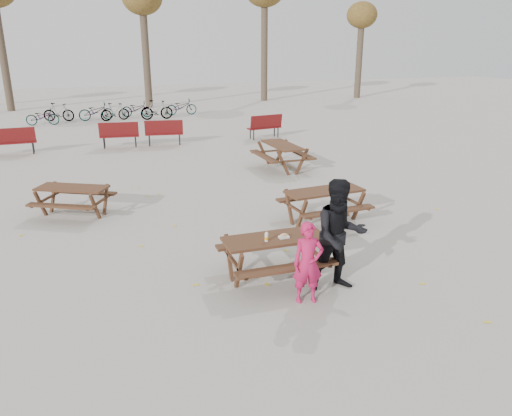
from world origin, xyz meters
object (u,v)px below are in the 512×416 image
object	(u,v)px
soda_bottle	(266,237)
picnic_table_east	(324,206)
food_tray	(284,237)
picnic_table_far	(282,157)
adult	(340,236)
picnic_table_north	(74,201)
main_picnic_table	(274,247)
child	(308,263)

from	to	relation	value
soda_bottle	picnic_table_east	xyz separation A→B (m)	(2.32, 2.44, -0.46)
food_tray	picnic_table_far	size ratio (longest dim) A/B	0.09
adult	picnic_table_north	size ratio (longest dim) A/B	1.17
picnic_table_far	main_picnic_table	bearing A→B (deg)	154.66
food_tray	picnic_table_far	bearing A→B (deg)	68.38
picnic_table_east	picnic_table_far	xyz separation A→B (m)	(0.94, 4.97, 0.02)
child	adult	world-z (taller)	adult
food_tray	picnic_table_north	world-z (taller)	food_tray
food_tray	soda_bottle	world-z (taller)	soda_bottle
adult	picnic_table_far	xyz separation A→B (m)	(2.19, 8.02, -0.56)
food_tray	picnic_table_east	size ratio (longest dim) A/B	0.10
food_tray	adult	bearing A→B (deg)	-41.75
food_tray	child	bearing A→B (deg)	-86.33
soda_bottle	picnic_table_far	xyz separation A→B (m)	(3.26, 7.41, -0.43)
picnic_table_north	picnic_table_far	size ratio (longest dim) A/B	0.87
child	food_tray	bearing A→B (deg)	104.30
adult	picnic_table_far	size ratio (longest dim) A/B	1.01
soda_bottle	picnic_table_far	distance (m)	8.11
picnic_table_east	picnic_table_north	world-z (taller)	picnic_table_east
main_picnic_table	picnic_table_far	xyz separation A→B (m)	(3.07, 7.29, -0.17)
main_picnic_table	picnic_table_far	distance (m)	7.91
soda_bottle	picnic_table_north	xyz separation A→B (m)	(-3.21, 4.81, -0.49)
soda_bottle	main_picnic_table	bearing A→B (deg)	31.37
picnic_table_east	picnic_table_far	bearing A→B (deg)	74.47
adult	food_tray	bearing A→B (deg)	144.58
soda_bottle	adult	xyz separation A→B (m)	(1.07, -0.61, 0.12)
food_tray	picnic_table_far	xyz separation A→B (m)	(2.92, 7.37, -0.38)
soda_bottle	picnic_table_north	distance (m)	5.81
child	adult	bearing A→B (deg)	30.25
soda_bottle	picnic_table_east	bearing A→B (deg)	46.41
food_tray	soda_bottle	size ratio (longest dim) A/B	1.06
adult	picnic_table_north	bearing A→B (deg)	134.60
soda_bottle	child	bearing A→B (deg)	-65.02
food_tray	child	xyz separation A→B (m)	(0.06, -0.90, -0.11)
food_tray	picnic_table_north	size ratio (longest dim) A/B	0.11
main_picnic_table	food_tray	xyz separation A→B (m)	(0.15, -0.08, 0.21)
adult	picnic_table_east	world-z (taller)	adult
picnic_table_north	picnic_table_far	bearing A→B (deg)	50.09
picnic_table_north	picnic_table_far	xyz separation A→B (m)	(6.47, 2.59, 0.05)
main_picnic_table	food_tray	bearing A→B (deg)	-27.13
picnic_table_far	picnic_table_north	bearing A→B (deg)	109.33
food_tray	picnic_table_north	distance (m)	5.96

